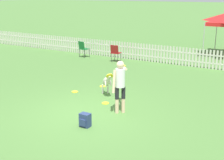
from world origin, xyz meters
The scene contains 10 objects.
ground_plane centered at (0.00, 0.00, 0.00)m, with size 240.00×240.00×0.00m, color #4C7A38.
handler_person centered at (0.80, 0.62, 1.00)m, with size 0.63×1.05×1.60m.
leaping_dog centered at (-0.37, 1.76, 0.54)m, with size 0.83×0.81×0.92m.
frisbee_near_handler centered at (0.00, 1.05, 0.01)m, with size 0.24×0.24×0.02m.
frisbee_near_dog centered at (-1.11, 2.62, 0.01)m, with size 0.24×0.24×0.02m.
frisbee_midfield centered at (-1.61, 1.50, 0.01)m, with size 0.24×0.24×0.02m.
backpack_on_grass centered at (0.51, -0.78, 0.19)m, with size 0.28×0.24×0.38m.
picket_fence centered at (0.00, 7.72, 0.46)m, with size 27.89×0.04×0.92m.
folding_chair_center centered at (-2.98, 6.72, 0.55)m, with size 0.46×0.49×0.90m.
folding_chair_green_right centered at (-5.14, 6.83, 0.55)m, with size 0.56×0.57×0.91m.
Camera 1 is at (5.19, -7.08, 3.51)m, focal length 50.00 mm.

